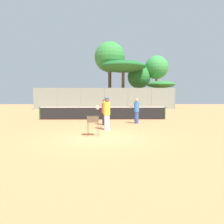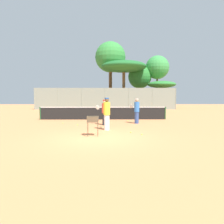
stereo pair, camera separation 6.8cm
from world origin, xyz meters
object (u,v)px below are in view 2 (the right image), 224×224
tennis_net (103,113)px  ball_cart (93,121)px  player_white_outfit (137,111)px  player_red_cap (107,113)px  player_yellow_shirt (104,112)px

tennis_net → ball_cart: bearing=-92.4°
player_white_outfit → ball_cart: player_white_outfit is taller
player_white_outfit → ball_cart: size_ratio=1.81×
tennis_net → player_red_cap: bearing=-86.2°
player_red_cap → ball_cart: (-0.69, -1.82, -0.23)m
tennis_net → player_yellow_shirt: 3.50m
player_white_outfit → ball_cart: bearing=108.6°
tennis_net → player_yellow_shirt: size_ratio=6.14×
player_yellow_shirt → ball_cart: player_yellow_shirt is taller
player_red_cap → ball_cart: size_ratio=1.91×
player_white_outfit → player_red_cap: bearing=103.5°
tennis_net → player_white_outfit: 3.65m
tennis_net → ball_cart: tennis_net is taller
tennis_net → player_red_cap: (0.37, -5.61, 0.42)m
tennis_net → ball_cart: (-0.32, -7.43, 0.20)m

